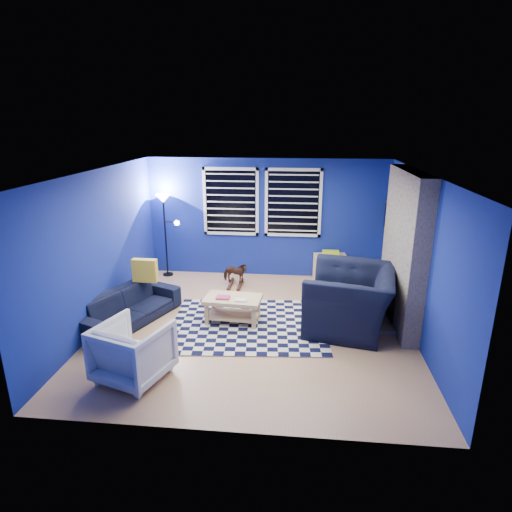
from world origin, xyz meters
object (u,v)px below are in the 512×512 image
Objects in this scene: armchair_big at (350,299)px; coffee_table at (233,304)px; tv at (391,219)px; floor_lamp at (165,210)px; armchair_bent at (133,351)px; rocking_horse at (235,273)px; sofa at (128,307)px; cabinet at (330,268)px.

armchair_big is 1.91m from coffee_table.
coffee_table is (-2.82, -1.86, -1.08)m from tv.
tv is 4.57m from floor_lamp.
floor_lamp is (-0.72, 3.85, 1.06)m from armchair_bent.
armchair_big reaches higher than armchair_bent.
armchair_big is 2.64m from rocking_horse.
rocking_horse is (0.83, 3.34, -0.10)m from armchair_bent.
sofa is 1.73m from coffee_table.
floor_lamp reaches higher than coffee_table.
armchair_big is at bearing -116.32° from tv.
sofa is 1.25× the size of armchair_big.
floor_lamp is at bearing 22.83° from sofa.
armchair_big is (-0.91, -1.84, -0.91)m from tv.
sofa is at bearing -47.13° from armchair_bent.
tv is at bearing 33.51° from coffee_table.
floor_lamp is at bearing 176.90° from tv.
tv reaches higher than coffee_table.
tv is 0.57× the size of floor_lamp.
tv is at bearing 164.93° from armchair_big.
rocking_horse is at bearing -18.20° from floor_lamp.
tv is 5.36m from armchair_bent.
coffee_table is at bearing -61.60° from sofa.
floor_lamp is at bearing 175.58° from cabinet.
sofa is at bearing -155.73° from tv.
armchair_big is (3.63, 0.20, 0.21)m from sofa.
rocking_horse is at bearing -85.15° from armchair_bent.
floor_lamp is (-4.56, 0.25, 0.05)m from tv.
coffee_table is (1.72, 0.18, 0.05)m from sofa.
tv is 1.17× the size of armchair_bent.
sofa reaches higher than coffee_table.
coffee_table is at bearing -101.87° from armchair_bent.
floor_lamp reaches higher than sofa.
cabinet is (-1.09, 0.25, -1.11)m from tv.
armchair_big is 2.16× the size of cabinet.
sofa reaches higher than rocking_horse.
floor_lamp is (-1.54, 0.51, 1.16)m from rocking_horse.
cabinet is at bearing -163.90° from armchair_big.
floor_lamp reaches higher than armchair_big.
armchair_big is at bearing 0.62° from coffee_table.
armchair_big is at bearing -29.83° from floor_lamp.
coffee_table is at bearing -50.46° from floor_lamp.
sofa is (-4.54, -2.05, -1.13)m from tv.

